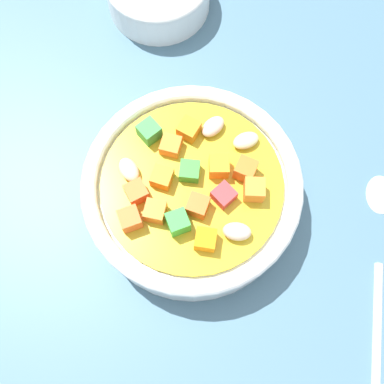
% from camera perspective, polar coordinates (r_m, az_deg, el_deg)
% --- Properties ---
extents(ground_plane, '(1.40, 1.40, 0.02)m').
position_cam_1_polar(ground_plane, '(0.42, 0.00, -1.49)').
color(ground_plane, '#42667A').
extents(soup_bowl_main, '(0.18, 0.18, 0.06)m').
position_cam_1_polar(soup_bowl_main, '(0.38, -0.00, 0.18)').
color(soup_bowl_main, white).
rests_on(soup_bowl_main, ground_plane).
extents(spoon, '(0.08, 0.19, 0.01)m').
position_cam_1_polar(spoon, '(0.42, 22.02, -7.30)').
color(spoon, silver).
rests_on(spoon, ground_plane).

